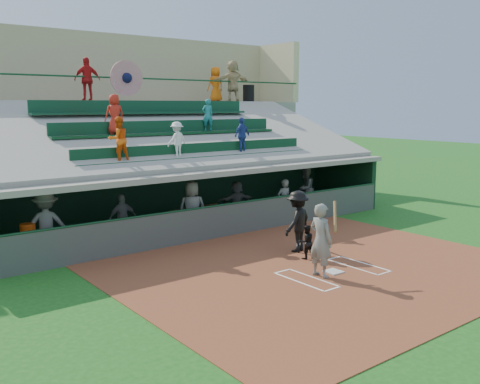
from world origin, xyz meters
TOP-DOWN VIEW (x-y plane):
  - ground at (0.00, 0.00)m, footprint 100.00×100.00m
  - dirt_slab at (0.00, 0.50)m, footprint 11.00×9.00m
  - home_plate at (0.00, 0.00)m, footprint 0.43×0.43m
  - batters_box_chalk at (0.00, 0.00)m, footprint 2.65×1.85m
  - dugout_floor at (0.00, 6.75)m, footprint 16.00×3.50m
  - concourse_slab at (0.00, 13.50)m, footprint 20.00×3.00m
  - grandstand at (-0.01, 10.51)m, footprint 20.40×10.40m
  - batter_at_plate at (-0.53, -0.02)m, footprint 0.88×0.79m
  - catcher at (0.33, 1.37)m, footprint 0.57×0.50m
  - home_umpire at (0.69, 2.12)m, footprint 1.37×1.05m
  - dugout_bench at (0.23, 8.10)m, footprint 13.11×3.67m
  - white_table at (-6.12, 5.87)m, footprint 0.94×0.83m
  - water_cooler at (-6.17, 5.92)m, footprint 0.42×0.42m
  - dugout_player_a at (-5.63, 6.00)m, footprint 1.45×1.10m
  - dugout_player_b at (-3.09, 6.28)m, footprint 0.96×0.44m
  - dugout_player_c at (-0.89, 5.57)m, footprint 1.10×0.93m
  - dugout_player_d at (1.78, 6.58)m, footprint 1.51×0.73m
  - dugout_player_e at (3.15, 5.40)m, footprint 0.63×0.44m
  - dugout_player_f at (5.34, 6.47)m, footprint 1.12×1.01m
  - trash_bin at (7.43, 12.90)m, footprint 0.60×0.60m
  - concourse_staff_a at (-1.71, 12.07)m, footprint 1.10×0.60m
  - concourse_staff_b at (5.42, 13.07)m, footprint 0.89×0.60m
  - concourse_staff_c at (5.75, 12.06)m, footprint 1.94×0.81m

SIDE VIEW (x-z plane):
  - ground at x=0.00m, z-range 0.00..0.00m
  - dirt_slab at x=0.00m, z-range 0.00..0.02m
  - dugout_floor at x=0.00m, z-range 0.00..0.04m
  - batters_box_chalk at x=0.00m, z-range 0.02..0.03m
  - home_plate at x=0.00m, z-range 0.02..0.05m
  - dugout_bench at x=0.23m, z-range 0.04..0.44m
  - white_table at x=-6.12m, z-range 0.04..0.73m
  - catcher at x=0.33m, z-range 0.02..1.02m
  - dugout_player_d at x=1.78m, z-range 0.04..1.60m
  - dugout_player_b at x=-3.09m, z-range 0.04..1.64m
  - dugout_player_e at x=3.15m, z-range 0.04..1.68m
  - water_cooler at x=-6.17m, z-range 0.73..1.15m
  - home_umpire at x=0.69m, z-range 0.02..1.90m
  - dugout_player_f at x=5.34m, z-range 0.04..1.93m
  - dugout_player_c at x=-0.89m, z-range 0.04..1.95m
  - batter_at_plate at x=-0.53m, z-range 0.02..1.98m
  - dugout_player_a at x=-5.63m, z-range 0.04..2.03m
  - grandstand at x=-0.01m, z-range -1.64..6.16m
  - concourse_slab at x=0.00m, z-range 0.00..4.60m
  - trash_bin at x=7.43m, z-range 4.60..5.50m
  - concourse_staff_b at x=5.42m, z-range 4.60..6.36m
  - concourse_staff_a at x=-1.71m, z-range 4.60..6.38m
  - concourse_staff_c at x=5.75m, z-range 4.60..6.63m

